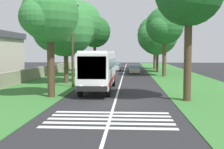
# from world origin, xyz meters

# --- Properties ---
(ground) EXTENTS (160.00, 160.00, 0.00)m
(ground) POSITION_xyz_m (0.00, 0.00, 0.00)
(ground) COLOR #262628
(grass_verge_left) EXTENTS (120.00, 8.00, 0.04)m
(grass_verge_left) POSITION_xyz_m (15.00, 8.20, 0.02)
(grass_verge_left) COLOR #387533
(grass_verge_left) RESTS_ON ground
(grass_verge_right) EXTENTS (120.00, 8.00, 0.04)m
(grass_verge_right) POSITION_xyz_m (15.00, -8.20, 0.02)
(grass_verge_right) COLOR #387533
(grass_verge_right) RESTS_ON ground
(centre_line) EXTENTS (110.00, 0.16, 0.01)m
(centre_line) POSITION_xyz_m (15.00, 0.00, 0.00)
(centre_line) COLOR silver
(centre_line) RESTS_ON ground
(coach_bus) EXTENTS (11.16, 2.62, 3.73)m
(coach_bus) POSITION_xyz_m (7.23, 1.80, 2.15)
(coach_bus) COLOR white
(coach_bus) RESTS_ON ground
(zebra_crossing) EXTENTS (4.05, 6.80, 0.01)m
(zebra_crossing) POSITION_xyz_m (-4.57, 0.00, 0.00)
(zebra_crossing) COLOR silver
(zebra_crossing) RESTS_ON ground
(trailing_car_0) EXTENTS (4.30, 1.78, 1.43)m
(trailing_car_0) POSITION_xyz_m (24.07, 2.10, 0.67)
(trailing_car_0) COLOR silver
(trailing_car_0) RESTS_ON ground
(trailing_car_1) EXTENTS (4.30, 1.78, 1.43)m
(trailing_car_1) POSITION_xyz_m (29.52, -1.84, 0.67)
(trailing_car_1) COLOR #B7A893
(trailing_car_1) RESTS_ON ground
(trailing_car_2) EXTENTS (4.30, 1.78, 1.43)m
(trailing_car_2) POSITION_xyz_m (36.75, 1.60, 0.67)
(trailing_car_2) COLOR silver
(trailing_car_2) RESTS_ON ground
(trailing_car_3) EXTENTS (4.30, 1.78, 1.43)m
(trailing_car_3) POSITION_xyz_m (45.27, 1.93, 0.67)
(trailing_car_3) COLOR #B7A893
(trailing_car_3) RESTS_ON ground
(roadside_tree_left_0) EXTENTS (5.57, 4.53, 8.84)m
(roadside_tree_left_0) POSITION_xyz_m (3.01, 5.31, 6.43)
(roadside_tree_left_0) COLOR #4C3826
(roadside_tree_left_0) RESTS_ON grass_verge_left
(roadside_tree_left_1) EXTENTS (7.96, 6.49, 10.97)m
(roadside_tree_left_1) POSITION_xyz_m (22.39, 6.45, 7.56)
(roadside_tree_left_1) COLOR #4C3826
(roadside_tree_left_1) RESTS_ON grass_verge_left
(roadside_tree_left_2) EXTENTS (7.85, 6.65, 9.69)m
(roadside_tree_left_2) POSITION_xyz_m (13.37, 6.54, 6.23)
(roadside_tree_left_2) COLOR brown
(roadside_tree_left_2) RESTS_ON grass_verge_left
(roadside_tree_left_3) EXTENTS (6.99, 5.75, 10.13)m
(roadside_tree_left_3) POSITION_xyz_m (33.37, 5.52, 7.11)
(roadside_tree_left_3) COLOR #3D2D1E
(roadside_tree_left_3) RESTS_ON grass_verge_left
(roadside_tree_right_0) EXTENTS (7.95, 6.68, 10.63)m
(roadside_tree_right_0) POSITION_xyz_m (41.48, -6.09, 7.14)
(roadside_tree_right_0) COLOR brown
(roadside_tree_right_0) RESTS_ON grass_verge_right
(roadside_tree_right_1) EXTENTS (8.85, 7.15, 10.18)m
(roadside_tree_right_1) POSITION_xyz_m (32.39, -5.72, 6.43)
(roadside_tree_right_1) COLOR #3D2D1E
(roadside_tree_right_1) RESTS_ON grass_verge_right
(roadside_tree_right_2) EXTENTS (6.64, 5.49, 10.16)m
(roadside_tree_right_2) POSITION_xyz_m (23.62, -6.02, 7.27)
(roadside_tree_right_2) COLOR brown
(roadside_tree_right_2) RESTS_ON grass_verge_right
(utility_pole) EXTENTS (0.24, 1.40, 8.86)m
(utility_pole) POSITION_xyz_m (9.43, 4.77, 4.62)
(utility_pole) COLOR #473828
(utility_pole) RESTS_ON grass_verge_left
(roadside_wall) EXTENTS (70.00, 0.40, 1.49)m
(roadside_wall) POSITION_xyz_m (20.00, 11.60, 0.79)
(roadside_wall) COLOR #9E937F
(roadside_wall) RESTS_ON grass_verge_left
(pedestrian) EXTENTS (0.34, 0.34, 1.69)m
(pedestrian) POSITION_xyz_m (2.11, -5.28, 0.91)
(pedestrian) COLOR #26262D
(pedestrian) RESTS_ON grass_verge_right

